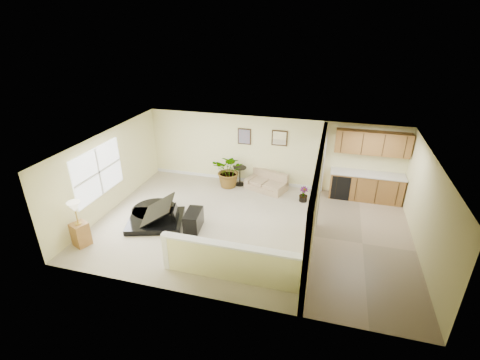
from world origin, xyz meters
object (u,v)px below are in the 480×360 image
(accent_table, at_px, (240,174))
(lamp_stand, at_px, (79,227))
(piano_bench, at_px, (193,220))
(palm_plant, at_px, (230,171))
(loveseat, at_px, (266,181))
(piano, at_px, (155,202))
(small_plant, at_px, (303,195))

(accent_table, relative_size, lamp_stand, 0.53)
(accent_table, bearing_deg, piano_bench, -99.38)
(piano_bench, height_order, palm_plant, palm_plant)
(loveseat, distance_m, lamp_stand, 6.19)
(piano, distance_m, small_plant, 4.77)
(accent_table, bearing_deg, piano, -120.14)
(piano_bench, relative_size, lamp_stand, 0.63)
(loveseat, xyz_separation_m, small_plant, (1.37, -0.59, -0.08))
(loveseat, relative_size, palm_plant, 1.30)
(accent_table, height_order, lamp_stand, lamp_stand)
(accent_table, bearing_deg, palm_plant, -143.33)
(piano_bench, distance_m, accent_table, 3.20)
(small_plant, bearing_deg, accent_table, 164.51)
(lamp_stand, bearing_deg, palm_plant, 57.71)
(piano_bench, height_order, small_plant, piano_bench)
(piano_bench, relative_size, loveseat, 0.50)
(palm_plant, height_order, small_plant, palm_plant)
(piano, bearing_deg, lamp_stand, -147.20)
(small_plant, bearing_deg, piano, -150.05)
(small_plant, xyz_separation_m, lamp_stand, (-5.48, -4.02, 0.33))
(palm_plant, bearing_deg, small_plant, -8.98)
(palm_plant, height_order, lamp_stand, lamp_stand)
(piano, distance_m, piano_bench, 1.29)
(piano_bench, bearing_deg, accent_table, 80.62)
(piano_bench, relative_size, small_plant, 1.60)
(loveseat, height_order, small_plant, loveseat)
(lamp_stand, bearing_deg, small_plant, 36.26)
(small_plant, height_order, lamp_stand, lamp_stand)
(piano, relative_size, lamp_stand, 1.67)
(piano_bench, distance_m, loveseat, 3.44)
(piano, distance_m, lamp_stand, 2.14)
(palm_plant, distance_m, small_plant, 2.74)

